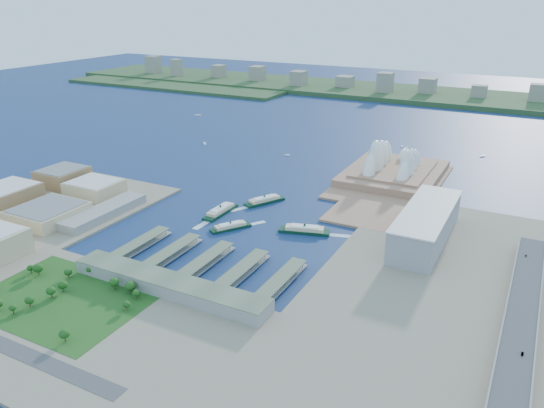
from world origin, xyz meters
The scene contains 25 objects.
ground centered at (0.00, 0.00, 0.00)m, with size 3000.00×3000.00×0.00m, color #0F2148.
west_land centered at (-250.00, -105.00, 1.50)m, with size 220.00×390.00×3.00m, color gray.
south_land centered at (0.00, -210.00, 1.50)m, with size 720.00×180.00×3.00m, color gray.
east_land centered at (240.00, -50.00, 1.50)m, with size 240.00×500.00×3.00m, color gray.
peninsula centered at (107.50, 260.00, 1.50)m, with size 135.00×220.00×3.00m, color #996E53.
far_shore centered at (0.00, 980.00, 6.00)m, with size 2200.00×260.00×12.00m, color #2D4926.
opera_house centered at (105.00, 280.00, 32.00)m, with size 134.00×180.00×58.00m, color white, non-canonical shape.
toaster_building centered at (195.00, 80.00, 20.50)m, with size 45.00×155.00×35.00m, color gray.
expressway centered at (300.00, -60.00, 8.93)m, with size 26.00×340.00×11.85m, color gray, non-canonical shape.
west_buildings centered at (-250.00, -70.00, 16.50)m, with size 200.00×280.00×27.00m, color #937049, non-canonical shape.
ferry_wharves centered at (14.00, -75.00, 4.65)m, with size 184.00×90.00×9.30m, color #515E47, non-canonical shape.
terminal_building centered at (15.00, -135.00, 9.00)m, with size 200.00×28.00×12.00m, color gray.
park centered at (-60.00, -190.00, 11.00)m, with size 150.00×110.00×16.00m, color #194714, non-canonical shape.
far_skyline centered at (0.00, 960.00, 39.50)m, with size 1900.00×140.00×55.00m, color gray, non-canonical shape.
ferry_a centered at (-47.53, 47.08, 5.57)m, with size 14.99×58.88×11.13m, color black, non-canonical shape.
ferry_b centered at (-16.52, 104.34, 5.25)m, with size 14.14×55.55×10.50m, color black, non-canonical shape.
ferry_c centered at (-11.91, 13.00, 4.61)m, with size 12.41×48.75×9.22m, color black, non-canonical shape.
ferry_d centered at (68.16, 43.53, 5.45)m, with size 14.67×57.65×10.90m, color black, non-canonical shape.
boat_a centered at (-252.61, 311.92, 1.45)m, with size 3.76×15.05×2.90m, color white, non-canonical shape.
boat_b centered at (-86.74, 314.72, 1.19)m, with size 3.09×8.84×2.39m, color white, non-canonical shape.
boat_c centered at (207.38, 460.71, 1.29)m, with size 3.33×11.43×2.57m, color white, non-canonical shape.
boat_d centered at (-406.33, 509.28, 1.30)m, with size 3.36×15.37×2.59m, color white, non-canonical shape.
boat_e centered at (70.82, 458.45, 1.17)m, with size 3.02×9.50×2.33m, color white, non-canonical shape.
car_b centered at (304.00, -104.07, 15.57)m, with size 1.53×4.38×1.44m, color slate.
car_c centered at (296.00, 63.27, 15.50)m, with size 1.83×4.51×1.31m, color slate.
Camera 1 is at (290.45, -461.17, 251.81)m, focal length 35.00 mm.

